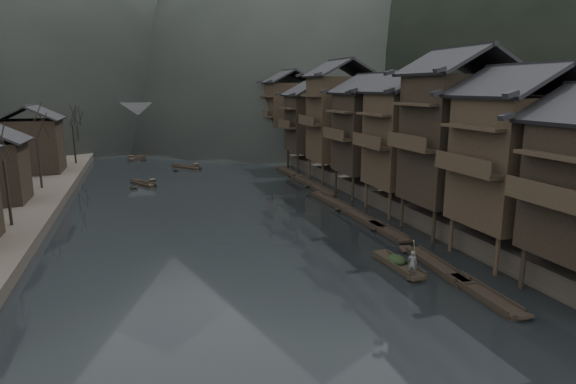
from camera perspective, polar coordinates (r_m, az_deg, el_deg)
name	(u,v)px	position (r m, az deg, el deg)	size (l,w,h in m)	color
water	(268,281)	(30.60, -2.33, -10.46)	(300.00, 300.00, 0.00)	black
right_bank	(416,157)	(80.13, 14.92, 4.04)	(40.00, 200.00, 1.80)	#2D2823
stilt_houses	(377,116)	(53.09, 10.48, 8.82)	(9.00, 67.60, 15.53)	black
bare_trees	(39,139)	(55.17, -27.41, 5.58)	(4.00, 72.91, 7.99)	black
moored_sampans	(346,208)	(47.72, 6.90, -1.90)	(2.88, 49.64, 0.47)	black
midriver_boats	(171,159)	(82.01, -13.71, 3.79)	(15.01, 46.24, 0.45)	black
stone_bridge	(177,122)	(99.80, -13.01, 8.12)	(40.00, 6.00, 9.00)	#4C4C4F
hero_sampan	(398,265)	(33.39, 12.90, -8.41)	(1.40, 5.46, 0.44)	black
cargo_heap	(397,255)	(33.40, 12.75, -7.31)	(1.19, 1.56, 0.72)	black
boatman	(413,259)	(31.46, 14.55, -7.75)	(0.60, 0.39, 1.64)	#505052
bamboo_pole	(418,222)	(30.83, 15.11, -3.42)	(0.06, 0.06, 4.26)	#8C7A51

